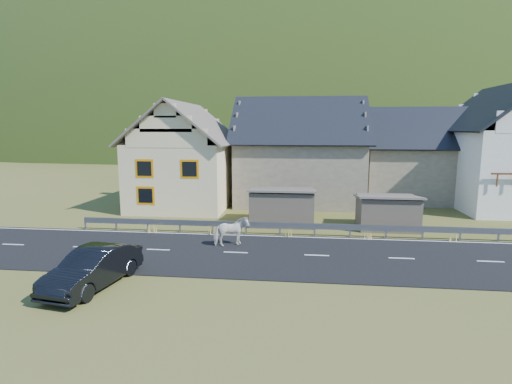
# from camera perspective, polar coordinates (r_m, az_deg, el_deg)

# --- Properties ---
(ground) EXTENTS (160.00, 160.00, 0.00)m
(ground) POSITION_cam_1_polar(r_m,az_deg,el_deg) (19.89, 8.67, -9.04)
(ground) COLOR #474C19
(ground) RESTS_ON ground
(road) EXTENTS (60.00, 7.00, 0.04)m
(road) POSITION_cam_1_polar(r_m,az_deg,el_deg) (19.89, 8.67, -8.99)
(road) COLOR black
(road) RESTS_ON ground
(lane_markings) EXTENTS (60.00, 6.60, 0.01)m
(lane_markings) POSITION_cam_1_polar(r_m,az_deg,el_deg) (19.88, 8.67, -8.92)
(lane_markings) COLOR silver
(lane_markings) RESTS_ON road
(guardrail) EXTENTS (28.10, 0.09, 0.75)m
(guardrail) POSITION_cam_1_polar(r_m,az_deg,el_deg) (23.27, 8.38, -4.90)
(guardrail) COLOR #93969B
(guardrail) RESTS_ON ground
(shed_left) EXTENTS (4.30, 3.30, 2.40)m
(shed_left) POSITION_cam_1_polar(r_m,az_deg,el_deg) (25.92, 3.79, -2.16)
(shed_left) COLOR brown
(shed_left) RESTS_ON ground
(shed_right) EXTENTS (3.80, 2.90, 2.20)m
(shed_right) POSITION_cam_1_polar(r_m,az_deg,el_deg) (25.97, 18.22, -2.81)
(shed_right) COLOR brown
(shed_right) RESTS_ON ground
(house_cream) EXTENTS (7.80, 9.80, 8.30)m
(house_cream) POSITION_cam_1_polar(r_m,az_deg,el_deg) (32.28, -10.07, 5.78)
(house_cream) COLOR beige
(house_cream) RESTS_ON ground
(house_stone_a) EXTENTS (10.80, 9.80, 8.90)m
(house_stone_a) POSITION_cam_1_polar(r_m,az_deg,el_deg) (33.93, 6.25, 6.50)
(house_stone_a) COLOR gray
(house_stone_a) RESTS_ON ground
(house_stone_b) EXTENTS (9.80, 8.80, 8.10)m
(house_stone_b) POSITION_cam_1_polar(r_m,az_deg,el_deg) (37.26, 21.90, 5.52)
(house_stone_b) COLOR gray
(house_stone_b) RESTS_ON ground
(house_white) EXTENTS (8.80, 10.80, 9.70)m
(house_white) POSITION_cam_1_polar(r_m,az_deg,el_deg) (36.51, 32.39, 5.99)
(house_white) COLOR white
(house_white) RESTS_ON ground
(mountain) EXTENTS (440.00, 280.00, 260.00)m
(mountain) POSITION_cam_1_polar(r_m,az_deg,el_deg) (200.69, 8.13, 1.57)
(mountain) COLOR #1E3711
(mountain) RESTS_ON ground
(conifer_patch) EXTENTS (76.00, 50.00, 28.00)m
(conifer_patch) POSITION_cam_1_polar(r_m,az_deg,el_deg) (139.82, -16.47, 8.72)
(conifer_patch) COLOR black
(conifer_patch) RESTS_ON ground
(horse) EXTENTS (1.51, 1.99, 1.53)m
(horse) POSITION_cam_1_polar(r_m,az_deg,el_deg) (21.06, -3.60, -5.64)
(horse) COLOR silver
(horse) RESTS_ON road
(car) EXTENTS (2.32, 4.80, 1.52)m
(car) POSITION_cam_1_polar(r_m,az_deg,el_deg) (17.12, -22.21, -10.01)
(car) COLOR black
(car) RESTS_ON ground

